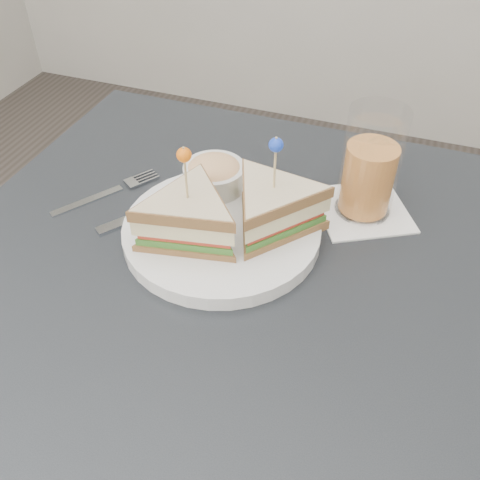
% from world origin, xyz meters
% --- Properties ---
extents(table, '(0.80, 0.80, 0.75)m').
position_xyz_m(table, '(0.00, 0.00, 0.67)').
color(table, black).
rests_on(table, ground).
extents(plate_meal, '(0.35, 0.35, 0.16)m').
position_xyz_m(plate_meal, '(-0.03, 0.06, 0.79)').
color(plate_meal, white).
rests_on(plate_meal, table).
extents(cutlery_fork, '(0.11, 0.16, 0.01)m').
position_xyz_m(cutlery_fork, '(-0.23, 0.10, 0.75)').
color(cutlery_fork, silver).
rests_on(cutlery_fork, table).
extents(cutlery_knife, '(0.15, 0.20, 0.01)m').
position_xyz_m(cutlery_knife, '(-0.14, 0.09, 0.75)').
color(cutlery_knife, silver).
rests_on(cutlery_knife, table).
extents(drink_set, '(0.17, 0.17, 0.16)m').
position_xyz_m(drink_set, '(0.14, 0.18, 0.82)').
color(drink_set, white).
rests_on(drink_set, table).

